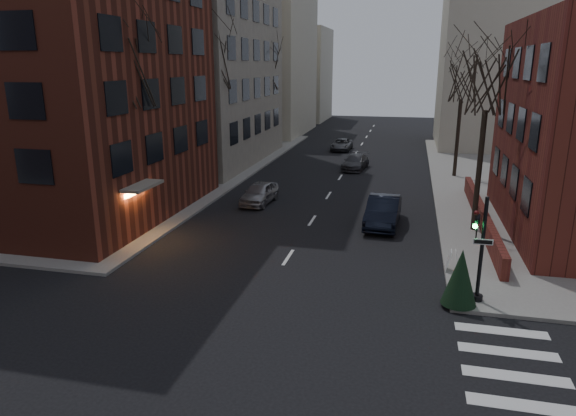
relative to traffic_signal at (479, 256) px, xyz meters
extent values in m
cube|color=gray|center=(-36.94, 21.01, -1.83)|extent=(44.00, 44.00, 0.15)
cube|color=maroon|center=(-23.44, 7.51, 7.09)|extent=(15.00, 15.00, 18.00)
cube|color=gray|center=(-24.94, 25.01, 12.09)|extent=(18.00, 18.00, 28.00)
cube|color=maroon|center=(1.36, 10.01, -1.26)|extent=(0.35, 16.00, 1.00)
cube|color=#B6AF9A|center=(-22.94, 46.01, 7.09)|extent=(14.00, 16.00, 18.00)
cube|color=#B6AF9A|center=(7.06, 41.01, 6.09)|extent=(14.00, 14.00, 16.00)
cube|color=#B6AF9A|center=(-20.94, 63.01, 5.09)|extent=(10.00, 12.00, 14.00)
cylinder|color=black|center=(0.06, 0.01, 0.24)|extent=(0.14, 0.14, 4.00)
cylinder|color=black|center=(0.06, 0.01, -1.66)|extent=(0.44, 0.44, 0.20)
imported|color=black|center=(-0.19, 0.01, 1.09)|extent=(0.16, 0.20, 1.00)
sphere|color=#19FF4C|center=(-0.26, -0.04, 1.14)|extent=(0.18, 0.18, 0.18)
cube|color=white|center=(0.06, -0.11, 0.59)|extent=(0.70, 0.03, 0.22)
cylinder|color=#2D231C|center=(-16.74, 5.01, 1.57)|extent=(0.28, 0.28, 6.65)
cylinder|color=#2D231C|center=(-16.74, 17.01, 1.74)|extent=(0.28, 0.28, 7.00)
cylinder|color=#2D231C|center=(-16.74, 31.01, 1.39)|extent=(0.28, 0.28, 6.30)
cylinder|color=#2D231C|center=(0.86, 9.01, 1.39)|extent=(0.28, 0.28, 6.30)
cylinder|color=#2D231C|center=(0.86, 23.01, 1.22)|extent=(0.28, 0.28, 5.95)
cylinder|color=black|center=(-16.14, 13.01, 1.24)|extent=(0.12, 0.12, 6.00)
sphere|color=#FFA54C|center=(-16.14, 13.01, 4.34)|extent=(0.36, 0.36, 0.36)
cylinder|color=black|center=(-16.14, 33.01, 1.24)|extent=(0.12, 0.12, 6.00)
sphere|color=#FFA54C|center=(-16.14, 33.01, 4.34)|extent=(0.36, 0.36, 0.36)
imported|color=black|center=(-3.94, 9.04, -1.10)|extent=(1.90, 4.96, 1.61)
imported|color=gray|center=(-11.95, 11.94, -1.22)|extent=(1.90, 4.13, 1.37)
imported|color=#3C3C40|center=(-7.14, 24.50, -1.28)|extent=(2.26, 4.48, 1.25)
imported|color=#434348|center=(-9.61, 34.22, -1.32)|extent=(2.01, 4.25, 1.17)
cube|color=white|center=(-0.64, 2.74, -1.30)|extent=(0.43, 0.59, 0.91)
cone|color=black|center=(-0.64, -0.49, -0.69)|extent=(1.69, 1.69, 2.13)
camera|label=1|loc=(-2.77, -18.80, 6.81)|focal=32.00mm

